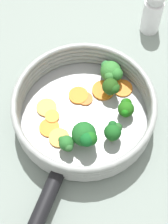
# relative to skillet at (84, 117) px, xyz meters

# --- Properties ---
(ground_plane) EXTENTS (4.00, 4.00, 0.00)m
(ground_plane) POSITION_rel_skillet_xyz_m (0.00, 0.00, -0.01)
(ground_plane) COLOR gray
(skillet) EXTENTS (0.26, 0.26, 0.02)m
(skillet) POSITION_rel_skillet_xyz_m (0.00, 0.00, 0.00)
(skillet) COLOR #939699
(skillet) RESTS_ON ground_plane
(skillet_rim_wall) EXTENTS (0.27, 0.27, 0.06)m
(skillet_rim_wall) POSITION_rel_skillet_xyz_m (0.00, 0.00, 0.04)
(skillet_rim_wall) COLOR gray
(skillet_rim_wall) RESTS_ON skillet
(skillet_handle) EXTENTS (0.15, 0.14, 0.03)m
(skillet_handle) POSITION_rel_skillet_xyz_m (0.16, -0.15, 0.02)
(skillet_handle) COLOR black
(skillet_handle) RESTS_ON skillet
(skillet_rivet_left) EXTENTS (0.01, 0.01, 0.01)m
(skillet_rivet_left) POSITION_rel_skillet_xyz_m (0.07, -0.10, 0.01)
(skillet_rivet_left) COLOR #949A94
(skillet_rivet_left) RESTS_ON skillet
(skillet_rivet_right) EXTENTS (0.01, 0.01, 0.01)m
(skillet_rivet_right) POSITION_rel_skillet_xyz_m (0.11, -0.06, 0.01)
(skillet_rivet_right) COLOR #959397
(skillet_rivet_right) RESTS_ON skillet
(carrot_slice_0) EXTENTS (0.06, 0.06, 0.01)m
(carrot_slice_0) POSITION_rel_skillet_xyz_m (-0.04, 0.06, 0.01)
(carrot_slice_0) COLOR orange
(carrot_slice_0) RESTS_ON skillet
(carrot_slice_1) EXTENTS (0.05, 0.05, 0.00)m
(carrot_slice_1) POSITION_rel_skillet_xyz_m (0.03, -0.06, 0.01)
(carrot_slice_1) COLOR #F9993B
(carrot_slice_1) RESTS_ON skillet
(carrot_slice_2) EXTENTS (0.04, 0.04, 0.00)m
(carrot_slice_2) POSITION_rel_skillet_xyz_m (-0.03, 0.10, 0.01)
(carrot_slice_2) COLOR orange
(carrot_slice_2) RESTS_ON skillet
(carrot_slice_3) EXTENTS (0.03, 0.03, 0.00)m
(carrot_slice_3) POSITION_rel_skillet_xyz_m (-0.03, 0.02, 0.01)
(carrot_slice_3) COLOR orange
(carrot_slice_3) RESTS_ON skillet
(carrot_slice_4) EXTENTS (0.05, 0.05, 0.00)m
(carrot_slice_4) POSITION_rel_skillet_xyz_m (-0.00, -0.07, 0.01)
(carrot_slice_4) COLOR orange
(carrot_slice_4) RESTS_ON skillet
(carrot_slice_5) EXTENTS (0.04, 0.04, 0.01)m
(carrot_slice_5) POSITION_rel_skillet_xyz_m (-0.02, -0.06, 0.01)
(carrot_slice_5) COLOR orange
(carrot_slice_5) RESTS_ON skillet
(carrot_slice_6) EXTENTS (0.06, 0.06, 0.00)m
(carrot_slice_6) POSITION_rel_skillet_xyz_m (-0.04, -0.06, 0.01)
(carrot_slice_6) COLOR #EF9940
(carrot_slice_6) RESTS_ON skillet
(carrot_slice_7) EXTENTS (0.05, 0.05, 0.01)m
(carrot_slice_7) POSITION_rel_skillet_xyz_m (-0.05, 0.01, 0.01)
(carrot_slice_7) COLOR orange
(carrot_slice_7) RESTS_ON skillet
(broccoli_floret_0) EXTENTS (0.04, 0.04, 0.05)m
(broccoli_floret_0) POSITION_rel_skillet_xyz_m (0.07, 0.03, 0.04)
(broccoli_floret_0) COLOR #659147
(broccoli_floret_0) RESTS_ON skillet
(broccoli_floret_1) EXTENTS (0.03, 0.03, 0.04)m
(broccoli_floret_1) POSITION_rel_skillet_xyz_m (0.05, -0.06, 0.03)
(broccoli_floret_1) COLOR #73985C
(broccoli_floret_1) RESTS_ON skillet
(broccoli_floret_2) EXTENTS (0.05, 0.04, 0.05)m
(broccoli_floret_2) POSITION_rel_skillet_xyz_m (-0.06, 0.08, 0.03)
(broccoli_floret_2) COLOR #7A975A
(broccoli_floret_2) RESTS_ON skillet
(broccoli_floret_3) EXTENTS (0.05, 0.05, 0.06)m
(broccoli_floret_3) POSITION_rel_skillet_xyz_m (0.06, -0.02, 0.04)
(broccoli_floret_3) COLOR #7EA05B
(broccoli_floret_3) RESTS_ON skillet
(broccoli_floret_4) EXTENTS (0.04, 0.03, 0.05)m
(broccoli_floret_4) POSITION_rel_skillet_xyz_m (-0.02, 0.07, 0.04)
(broccoli_floret_4) COLOR #82AB6A
(broccoli_floret_4) RESTS_ON skillet
(broccoli_floret_5) EXTENTS (0.04, 0.03, 0.04)m
(broccoli_floret_5) POSITION_rel_skillet_xyz_m (0.03, 0.08, 0.03)
(broccoli_floret_5) COLOR #7BA95C
(broccoli_floret_5) RESTS_ON skillet
(salt_shaker) EXTENTS (0.04, 0.04, 0.11)m
(salt_shaker) POSITION_rel_skillet_xyz_m (-0.16, 0.23, 0.05)
(salt_shaker) COLOR white
(salt_shaker) RESTS_ON ground_plane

